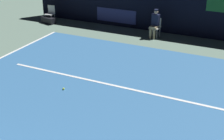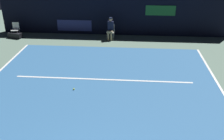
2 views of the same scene
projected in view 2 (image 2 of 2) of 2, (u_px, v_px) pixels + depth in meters
name	position (u px, v px, depth m)	size (l,w,h in m)	color
ground_plane	(97.00, 107.00, 9.26)	(28.74, 28.74, 0.00)	slate
court_surface	(97.00, 107.00, 9.26)	(9.68, 11.94, 0.01)	#336699
line_service	(103.00, 79.00, 11.13)	(7.55, 0.10, 0.01)	white
back_wall	(114.00, 14.00, 16.24)	(14.27, 0.33, 2.60)	black
line_judge_on_chair	(111.00, 28.00, 15.59)	(0.48, 0.56, 1.32)	white
courtside_chair_near	(15.00, 29.00, 16.14)	(0.46, 0.44, 0.88)	white
tennis_ball	(74.00, 89.00, 10.33)	(0.07, 0.07, 0.07)	#CCE033
equipment_bag	(15.00, 35.00, 16.03)	(0.84, 0.32, 0.32)	black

